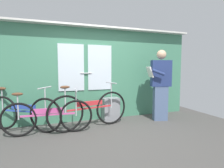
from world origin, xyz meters
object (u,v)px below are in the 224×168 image
at_px(bicycle_near_door, 48,117).
at_px(passenger_reading_newspaper, 160,83).
at_px(bicycle_by_pole, 23,113).
at_px(trash_bin_by_wall, 111,109).
at_px(bicycle_leaning_behind, 90,110).

height_order(bicycle_near_door, passenger_reading_newspaper, passenger_reading_newspaper).
distance_m(bicycle_by_pole, trash_bin_by_wall, 1.95).
distance_m(bicycle_near_door, bicycle_leaning_behind, 0.85).
relative_size(bicycle_near_door, passenger_reading_newspaper, 0.99).
xyz_separation_m(bicycle_near_door, passenger_reading_newspaper, (2.63, 0.08, 0.57)).
relative_size(bicycle_near_door, bicycle_leaning_behind, 0.95).
bearing_deg(bicycle_by_pole, bicycle_leaning_behind, 20.02).
bearing_deg(trash_bin_by_wall, bicycle_by_pole, -176.01).
distance_m(bicycle_leaning_behind, passenger_reading_newspaper, 1.85).
bearing_deg(bicycle_leaning_behind, bicycle_by_pole, 156.66).
bearing_deg(trash_bin_by_wall, passenger_reading_newspaper, -19.81).
xyz_separation_m(bicycle_near_door, bicycle_leaning_behind, (0.85, 0.08, 0.05)).
bearing_deg(bicycle_by_pole, trash_bin_by_wall, 36.01).
relative_size(passenger_reading_newspaper, trash_bin_by_wall, 3.09).
xyz_separation_m(passenger_reading_newspaper, trash_bin_by_wall, (-1.15, 0.42, -0.64)).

